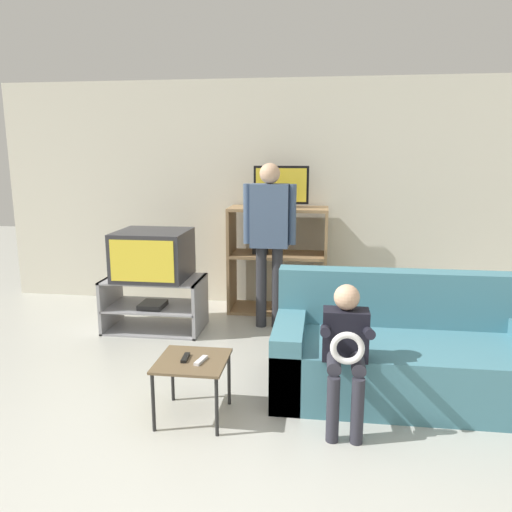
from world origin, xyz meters
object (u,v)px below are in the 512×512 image
(person_standing_adult, at_px, (269,229))
(remote_control_white, at_px, (201,360))
(tv_stand, at_px, (155,304))
(television_main, at_px, (153,254))
(couch, at_px, (407,355))
(media_shelf, at_px, (278,259))
(person_seated_child, at_px, (346,344))
(snack_table, at_px, (192,366))
(remote_control_black, at_px, (185,358))
(television_flat, at_px, (281,188))

(person_standing_adult, bearing_deg, remote_control_white, -97.38)
(tv_stand, relative_size, television_main, 1.40)
(couch, bearing_deg, media_shelf, 121.69)
(remote_control_white, relative_size, person_seated_child, 0.15)
(snack_table, bearing_deg, person_standing_adult, 80.55)
(remote_control_black, bearing_deg, person_standing_adult, 75.69)
(television_flat, distance_m, person_seated_child, 2.62)
(television_flat, xyz_separation_m, remote_control_white, (-0.31, -2.47, -0.98))
(television_main, height_order, television_flat, television_flat)
(media_shelf, xyz_separation_m, person_seated_child, (0.66, -2.39, -0.04))
(tv_stand, height_order, couch, couch)
(television_main, bearing_deg, remote_control_white, -61.97)
(remote_control_black, relative_size, person_seated_child, 0.15)
(snack_table, height_order, remote_control_white, remote_control_white)
(media_shelf, distance_m, person_standing_adult, 0.69)
(media_shelf, relative_size, person_standing_adult, 0.71)
(television_main, xyz_separation_m, person_seated_child, (1.85, -1.63, -0.22))
(television_flat, relative_size, couch, 0.31)
(snack_table, height_order, couch, couch)
(snack_table, relative_size, remote_control_white, 3.24)
(media_shelf, bearing_deg, remote_control_black, -99.33)
(tv_stand, xyz_separation_m, remote_control_white, (0.90, -1.68, 0.16))
(tv_stand, height_order, remote_control_black, tv_stand)
(person_standing_adult, bearing_deg, tv_stand, -168.56)
(tv_stand, bearing_deg, remote_control_white, -61.82)
(remote_control_white, bearing_deg, tv_stand, 130.22)
(remote_control_white, bearing_deg, person_seated_child, 16.32)
(remote_control_white, relative_size, couch, 0.07)
(tv_stand, bearing_deg, media_shelf, 33.37)
(remote_control_black, xyz_separation_m, person_standing_adult, (0.36, 1.88, 0.60))
(television_main, distance_m, person_standing_adult, 1.20)
(remote_control_white, bearing_deg, media_shelf, 95.43)
(tv_stand, height_order, television_main, television_main)
(media_shelf, bearing_deg, television_main, -147.30)
(television_main, distance_m, television_flat, 1.57)
(television_flat, relative_size, remote_control_black, 4.20)
(person_seated_child, bearing_deg, television_flat, 104.81)
(tv_stand, height_order, person_seated_child, person_seated_child)
(media_shelf, distance_m, remote_control_black, 2.47)
(remote_control_black, bearing_deg, media_shelf, 77.25)
(person_standing_adult, relative_size, person_seated_child, 1.79)
(television_flat, distance_m, couch, 2.44)
(remote_control_white, height_order, person_seated_child, person_seated_child)
(snack_table, bearing_deg, tv_stand, 116.78)
(media_shelf, height_order, snack_table, media_shelf)
(person_standing_adult, distance_m, person_seated_child, 2.03)
(television_flat, xyz_separation_m, person_standing_adult, (-0.07, -0.55, -0.38))
(snack_table, bearing_deg, television_flat, 81.13)
(television_flat, xyz_separation_m, remote_control_black, (-0.43, -2.44, -0.98))
(couch, bearing_deg, snack_table, -158.82)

